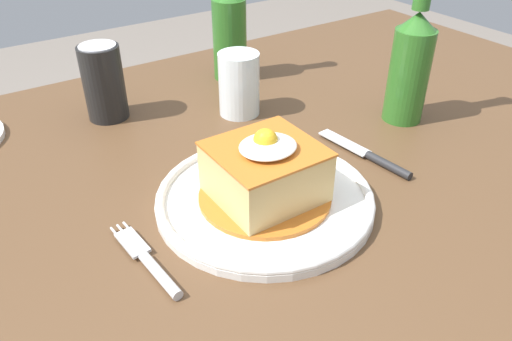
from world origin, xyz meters
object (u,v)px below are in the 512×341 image
main_plate (265,198)px  soda_can (104,82)px  knife (375,158)px  beer_bottle_green_far (411,62)px  beer_bottle_green (229,27)px  fork (151,264)px  drinking_glass (239,88)px

main_plate → soda_can: 0.36m
knife → soda_can: bearing=127.3°
soda_can → beer_bottle_green_far: size_ratio=0.47×
knife → beer_bottle_green: bearing=91.4°
soda_can → beer_bottle_green: (0.26, 0.03, 0.04)m
fork → knife: 0.36m
main_plate → knife: bearing=-1.9°
beer_bottle_green → drinking_glass: size_ratio=2.53×
beer_bottle_green_far → soda_can: bearing=145.4°
main_plate → soda_can: (-0.08, 0.34, 0.05)m
main_plate → soda_can: soda_can is taller
fork → knife: (0.36, 0.02, 0.00)m
fork → drinking_glass: (0.28, 0.26, 0.04)m
beer_bottle_green → soda_can: bearing=-173.1°
fork → soda_can: (0.09, 0.37, 0.06)m
drinking_glass → main_plate: bearing=-115.2°
soda_can → drinking_glass: (0.19, -0.11, -0.02)m
main_plate → beer_bottle_green_far: bearing=11.7°
main_plate → drinking_glass: drinking_glass is taller
beer_bottle_green → beer_bottle_green_far: (0.14, -0.31, 0.00)m
drinking_glass → beer_bottle_green_far: bearing=-38.2°
soda_can → fork: bearing=-103.5°
fork → soda_can: soda_can is taller
soda_can → drinking_glass: bearing=-30.1°
beer_bottle_green → drinking_glass: (-0.07, -0.14, -0.05)m
beer_bottle_green → drinking_glass: bearing=-116.0°
main_plate → beer_bottle_green_far: size_ratio=1.04×
main_plate → beer_bottle_green_far: 0.34m
soda_can → beer_bottle_green_far: beer_bottle_green_far is taller
knife → beer_bottle_green_far: bearing=28.5°
soda_can → beer_bottle_green: size_ratio=0.47×
beer_bottle_green_far → drinking_glass: beer_bottle_green_far is taller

